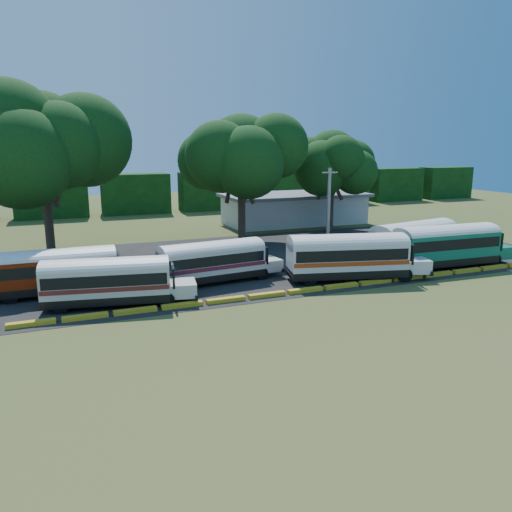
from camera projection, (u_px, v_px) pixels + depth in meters
name	position (u px, v px, depth m)	size (l,w,h in m)	color
ground	(252.00, 304.00, 33.20)	(160.00, 160.00, 0.00)	#324818
asphalt_strip	(213.00, 263.00, 44.41)	(64.00, 24.00, 0.02)	black
curb	(247.00, 297.00, 34.07)	(53.70, 0.45, 0.30)	gold
terminal_building	(294.00, 208.00, 66.48)	(19.00, 9.00, 4.00)	beige
treeline_backdrop	(136.00, 194.00, 75.92)	(130.00, 4.00, 6.00)	black
bus_red	(59.00, 269.00, 34.82)	(10.08, 2.72, 3.30)	black
bus_cream_west	(110.00, 279.00, 32.40)	(10.06, 4.11, 3.22)	black
bus_cream_east	(214.00, 259.00, 37.92)	(10.00, 3.48, 3.22)	black
bus_white_red	(350.00, 254.00, 38.54)	(11.45, 5.31, 3.66)	black
bus_white_blue	(415.00, 238.00, 45.50)	(11.07, 4.67, 3.54)	black
bus_teal	(449.00, 243.00, 42.54)	(11.36, 3.25, 3.70)	black
tree_west	(41.00, 140.00, 44.21)	(11.59, 11.59, 15.02)	#332519
tree_center	(241.00, 151.00, 52.00)	(10.40, 10.40, 13.51)	#332519
tree_east	(332.00, 157.00, 59.12)	(8.64, 8.64, 12.07)	#332519
utility_pole	(329.00, 210.00, 47.53)	(1.60, 0.30, 8.20)	gray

